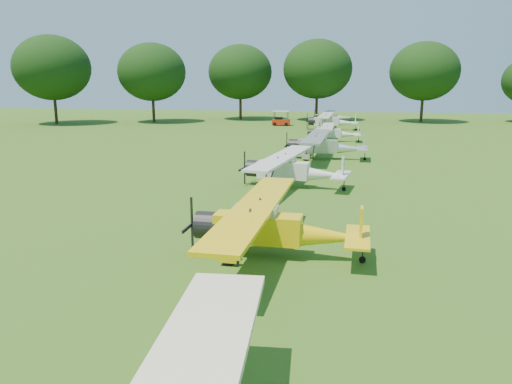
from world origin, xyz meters
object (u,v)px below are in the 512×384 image
(aircraft_5, at_px, (332,132))
(aircraft_7, at_px, (331,116))
(aircraft_3, at_px, (291,168))
(aircraft_2, at_px, (271,224))
(aircraft_4, at_px, (324,144))
(golf_cart, at_px, (281,121))
(aircraft_6, at_px, (330,120))

(aircraft_5, relative_size, aircraft_7, 0.98)
(aircraft_3, bearing_deg, aircraft_2, -78.70)
(aircraft_3, distance_m, aircraft_4, 11.79)
(aircraft_3, relative_size, aircraft_7, 1.16)
(aircraft_5, bearing_deg, golf_cart, 114.49)
(aircraft_2, distance_m, aircraft_3, 12.57)
(aircraft_2, distance_m, aircraft_7, 61.30)
(aircraft_6, bearing_deg, golf_cart, 149.08)
(aircraft_6, bearing_deg, aircraft_3, -89.93)
(aircraft_3, bearing_deg, golf_cart, 106.68)
(aircraft_4, xyz_separation_m, aircraft_5, (0.26, 12.40, -0.22))
(aircraft_2, height_order, aircraft_7, aircraft_2)
(aircraft_3, xyz_separation_m, aircraft_7, (0.63, 48.74, -0.17))
(aircraft_2, relative_size, golf_cart, 4.39)
(aircraft_3, relative_size, golf_cart, 4.31)
(aircraft_4, distance_m, aircraft_7, 37.05)
(golf_cart, bearing_deg, aircraft_7, 44.14)
(aircraft_2, relative_size, aircraft_4, 1.00)
(aircraft_7, bearing_deg, aircraft_4, -82.47)
(aircraft_4, xyz_separation_m, aircraft_7, (-0.79, 37.04, -0.21))
(aircraft_5, xyz_separation_m, golf_cart, (-8.03, 17.78, -0.35))
(aircraft_2, xyz_separation_m, aircraft_4, (0.70, 24.26, 0.00))
(aircraft_2, bearing_deg, aircraft_4, 89.78)
(aircraft_2, relative_size, aircraft_5, 1.20)
(aircraft_4, bearing_deg, aircraft_6, 92.68)
(aircraft_2, distance_m, aircraft_6, 49.77)
(aircraft_3, relative_size, aircraft_6, 0.99)
(aircraft_4, height_order, aircraft_6, aircraft_4)
(aircraft_4, bearing_deg, golf_cart, 106.13)
(aircraft_5, bearing_deg, aircraft_3, -93.78)
(aircraft_4, relative_size, aircraft_6, 1.01)
(aircraft_5, bearing_deg, aircraft_7, 92.62)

